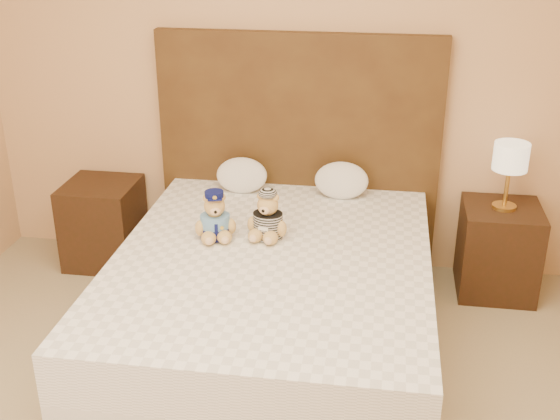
% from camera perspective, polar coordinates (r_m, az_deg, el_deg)
% --- Properties ---
extents(room_walls, '(4.04, 4.52, 2.72)m').
position_cam_1_polar(room_walls, '(2.48, -3.73, 14.68)').
color(room_walls, tan).
rests_on(room_walls, ground).
extents(bed, '(1.60, 2.00, 0.55)m').
position_cam_1_polar(bed, '(3.71, -0.65, -7.44)').
color(bed, white).
rests_on(bed, ground).
extents(headboard, '(1.75, 0.08, 1.50)m').
position_cam_1_polar(headboard, '(4.42, 1.47, 4.62)').
color(headboard, '#4F3617').
rests_on(headboard, ground).
extents(nightstand_left, '(0.45, 0.45, 0.55)m').
position_cam_1_polar(nightstand_left, '(4.72, -14.15, -1.03)').
color(nightstand_left, '#331B10').
rests_on(nightstand_left, ground).
extents(nightstand_right, '(0.45, 0.45, 0.55)m').
position_cam_1_polar(nightstand_right, '(4.43, 17.29, -3.10)').
color(nightstand_right, '#331B10').
rests_on(nightstand_right, ground).
extents(lamp, '(0.20, 0.20, 0.40)m').
position_cam_1_polar(lamp, '(4.22, 18.23, 3.88)').
color(lamp, gold).
rests_on(lamp, nightstand_right).
extents(teddy_police, '(0.28, 0.28, 0.26)m').
position_cam_1_polar(teddy_police, '(3.72, -5.31, -0.42)').
color(teddy_police, tan).
rests_on(teddy_police, bed).
extents(teddy_prisoner, '(0.27, 0.26, 0.26)m').
position_cam_1_polar(teddy_prisoner, '(3.71, -1.00, -0.41)').
color(teddy_prisoner, tan).
rests_on(teddy_prisoner, bed).
extents(pillow_left, '(0.32, 0.21, 0.22)m').
position_cam_1_polar(pillow_left, '(4.33, -3.14, 2.96)').
color(pillow_left, white).
rests_on(pillow_left, bed).
extents(pillow_right, '(0.33, 0.21, 0.23)m').
position_cam_1_polar(pillow_right, '(4.25, 5.02, 2.54)').
color(pillow_right, white).
rests_on(pillow_right, bed).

